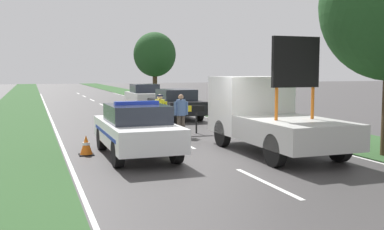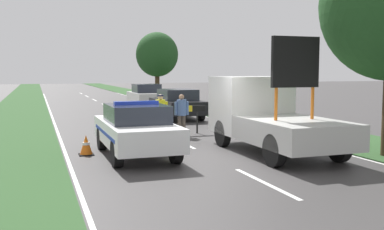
% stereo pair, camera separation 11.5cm
% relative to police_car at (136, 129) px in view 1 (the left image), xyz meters
% --- Properties ---
extents(ground_plane, '(160.00, 160.00, 0.00)m').
position_rel_police_car_xyz_m(ground_plane, '(2.03, -0.94, -0.80)').
color(ground_plane, '#3D3A3A').
extents(lane_markings, '(8.03, 57.97, 0.01)m').
position_rel_police_car_xyz_m(lane_markings, '(2.03, 10.77, -0.79)').
color(lane_markings, silver).
rests_on(lane_markings, ground).
extents(grass_verge_left, '(3.39, 120.00, 0.03)m').
position_rel_police_car_xyz_m(grass_verge_left, '(-3.73, 19.06, -0.78)').
color(grass_verge_left, '#2D5128').
rests_on(grass_verge_left, ground).
extents(grass_verge_right, '(3.39, 120.00, 0.03)m').
position_rel_police_car_xyz_m(grass_verge_right, '(7.80, 19.06, -0.78)').
color(grass_verge_right, '#2D5128').
rests_on(grass_verge_right, ground).
extents(police_car, '(1.83, 4.56, 1.62)m').
position_rel_police_car_xyz_m(police_car, '(0.00, 0.00, 0.00)').
color(police_car, white).
rests_on(police_car, ground).
extents(work_truck, '(2.25, 5.43, 3.43)m').
position_rel_police_car_xyz_m(work_truck, '(4.07, -0.39, 0.33)').
color(work_truck, white).
rests_on(work_truck, ground).
extents(road_barrier, '(3.29, 0.08, 1.11)m').
position_rel_police_car_xyz_m(road_barrier, '(2.02, 3.97, 0.13)').
color(road_barrier, black).
rests_on(road_barrier, ground).
extents(police_officer, '(0.58, 0.37, 1.61)m').
position_rel_police_car_xyz_m(police_officer, '(1.70, 3.51, 0.16)').
color(police_officer, '#191E38').
rests_on(police_officer, ground).
extents(pedestrian_civilian, '(0.57, 0.37, 1.60)m').
position_rel_police_car_xyz_m(pedestrian_civilian, '(2.50, 3.41, 0.14)').
color(pedestrian_civilian, brown).
rests_on(pedestrian_civilian, ground).
extents(traffic_cone_near_police, '(0.43, 0.43, 0.60)m').
position_rel_police_car_xyz_m(traffic_cone_near_police, '(-1.36, 0.65, -0.50)').
color(traffic_cone_near_police, black).
rests_on(traffic_cone_near_police, ground).
extents(traffic_cone_centre_front, '(0.44, 0.44, 0.61)m').
position_rel_police_car_xyz_m(traffic_cone_centre_front, '(1.11, 2.58, -0.49)').
color(traffic_cone_centre_front, black).
rests_on(traffic_cone_centre_front, ground).
extents(queued_car_sedan_black, '(1.91, 4.46, 1.54)m').
position_rel_police_car_xyz_m(queued_car_sedan_black, '(4.25, 9.60, -0.01)').
color(queued_car_sedan_black, black).
rests_on(queued_car_sedan_black, ground).
extents(queued_car_van_white, '(1.75, 3.91, 1.67)m').
position_rel_police_car_xyz_m(queued_car_van_white, '(3.93, 15.26, 0.06)').
color(queued_car_van_white, silver).
rests_on(queued_car_van_white, ground).
extents(roadside_tree_near_left, '(3.57, 3.57, 5.76)m').
position_rel_police_car_xyz_m(roadside_tree_near_left, '(7.07, 24.35, 3.07)').
color(roadside_tree_near_left, '#42301E').
rests_on(roadside_tree_near_left, ground).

